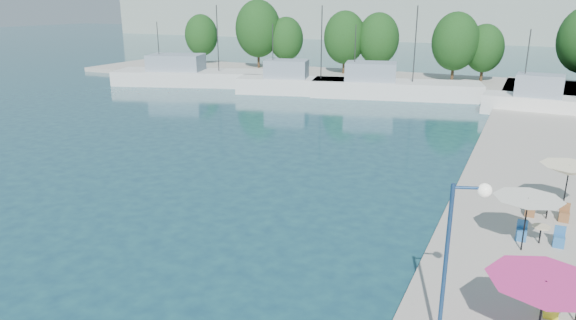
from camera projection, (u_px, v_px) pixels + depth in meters
The scene contains 19 objects.
quay_far at pixel (388, 81), 66.65m from camera, with size 90.00×16.00×0.60m, color #ADA99D.
hill_west at pixel (398, 10), 153.68m from camera, with size 180.00×40.00×16.00m, color #929F92.
trawler_01 at pixel (198, 76), 65.48m from camera, with size 22.76×12.43×10.20m.
trawler_02 at pixel (303, 84), 59.02m from camera, with size 16.47×8.06×10.20m.
trawler_03 at pixel (391, 88), 56.74m from camera, with size 18.86×8.89×10.20m.
trawler_04 at pixel (557, 106), 46.84m from camera, with size 13.59×4.15×10.20m.
tree_01 at pixel (201, 35), 82.21m from camera, with size 5.24×5.24×7.75m.
tree_02 at pixel (258, 29), 76.27m from camera, with size 6.74×6.74×9.97m.
tree_03 at pixel (286, 39), 76.13m from camera, with size 5.08×5.08×7.52m.
tree_04 at pixel (345, 37), 70.27m from camera, with size 5.74×5.74×8.50m.
tree_05 at pixel (378, 39), 69.31m from camera, with size 5.59×5.59×8.28m.
tree_06 at pixel (455, 41), 63.24m from camera, with size 5.72×5.72×8.47m.
tree_07 at pixel (484, 48), 63.57m from camera, with size 4.75×4.75×7.03m.
umbrella_pink at pixel (545, 289), 13.94m from camera, with size 3.18×3.18×2.27m.
umbrella_white at pixel (528, 204), 19.95m from camera, with size 2.65×2.65×2.23m.
umbrella_cream at pixel (569, 170), 23.67m from camera, with size 2.56×2.56×2.32m.
cafe_table_02 at pixel (540, 237), 21.03m from camera, with size 1.82×0.70×0.76m.
cafe_table_03 at pixel (547, 213), 23.43m from camera, with size 1.82×0.70×0.76m.
street_lamp at pixel (460, 237), 13.68m from camera, with size 0.99×0.51×5.03m.
Camera 1 is at (9.00, 1.19, 10.08)m, focal length 32.00 mm.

